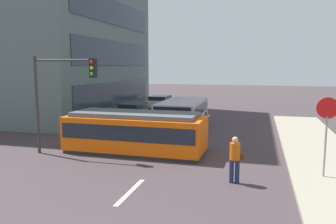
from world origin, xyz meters
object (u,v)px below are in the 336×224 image
(parked_sedan_mid, at_px, (111,123))
(stop_sign, at_px, (327,120))
(city_bus, at_px, (183,112))
(parked_sedan_far, at_px, (134,110))
(pedestrian_crossing, at_px, (235,157))
(traffic_light_mast, at_px, (61,85))
(parked_sedan_furthest, at_px, (160,101))
(streetcar_tram, at_px, (135,131))

(parked_sedan_mid, bearing_deg, stop_sign, -28.16)
(city_bus, bearing_deg, parked_sedan_far, 144.62)
(pedestrian_crossing, distance_m, parked_sedan_mid, 10.78)
(city_bus, relative_size, parked_sedan_far, 1.32)
(city_bus, bearing_deg, traffic_light_mast, -115.34)
(parked_sedan_furthest, bearing_deg, parked_sedan_mid, -87.26)
(parked_sedan_far, bearing_deg, streetcar_tram, -68.49)
(streetcar_tram, relative_size, parked_sedan_furthest, 1.56)
(city_bus, bearing_deg, pedestrian_crossing, -67.36)
(stop_sign, bearing_deg, parked_sedan_mid, 151.84)
(pedestrian_crossing, relative_size, stop_sign, 0.58)
(parked_sedan_mid, bearing_deg, parked_sedan_far, 97.73)
(pedestrian_crossing, xyz_separation_m, parked_sedan_furthest, (-8.70, 20.15, -0.32))
(streetcar_tram, relative_size, parked_sedan_mid, 1.47)
(streetcar_tram, bearing_deg, parked_sedan_furthest, 102.52)
(streetcar_tram, xyz_separation_m, traffic_light_mast, (-3.03, -1.43, 2.25))
(parked_sedan_mid, relative_size, stop_sign, 1.57)
(pedestrian_crossing, height_order, parked_sedan_mid, pedestrian_crossing)
(parked_sedan_mid, xyz_separation_m, parked_sedan_far, (-0.83, 6.13, -0.00))
(stop_sign, xyz_separation_m, traffic_light_mast, (-11.06, 0.59, 1.05))
(city_bus, height_order, pedestrian_crossing, city_bus)
(pedestrian_crossing, distance_m, parked_sedan_far, 15.98)
(traffic_light_mast, bearing_deg, stop_sign, -3.05)
(city_bus, height_order, parked_sedan_mid, city_bus)
(stop_sign, bearing_deg, pedestrian_crossing, -159.50)
(pedestrian_crossing, bearing_deg, city_bus, 112.64)
(parked_sedan_mid, bearing_deg, city_bus, 34.59)
(city_bus, distance_m, traffic_light_mast, 9.25)
(pedestrian_crossing, height_order, parked_sedan_furthest, pedestrian_crossing)
(parked_sedan_far, relative_size, stop_sign, 1.55)
(city_bus, distance_m, parked_sedan_far, 5.89)
(parked_sedan_far, bearing_deg, pedestrian_crossing, -56.14)
(pedestrian_crossing, relative_size, traffic_light_mast, 0.37)
(parked_sedan_mid, relative_size, parked_sedan_far, 1.01)
(pedestrian_crossing, bearing_deg, parked_sedan_mid, 138.50)
(streetcar_tram, bearing_deg, pedestrian_crossing, -32.84)
(stop_sign, distance_m, traffic_light_mast, 11.13)
(parked_sedan_far, distance_m, stop_sign, 17.12)
(city_bus, relative_size, parked_sedan_mid, 1.31)
(parked_sedan_furthest, bearing_deg, pedestrian_crossing, -66.66)
(streetcar_tram, bearing_deg, city_bus, 83.09)
(city_bus, bearing_deg, stop_sign, -50.35)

